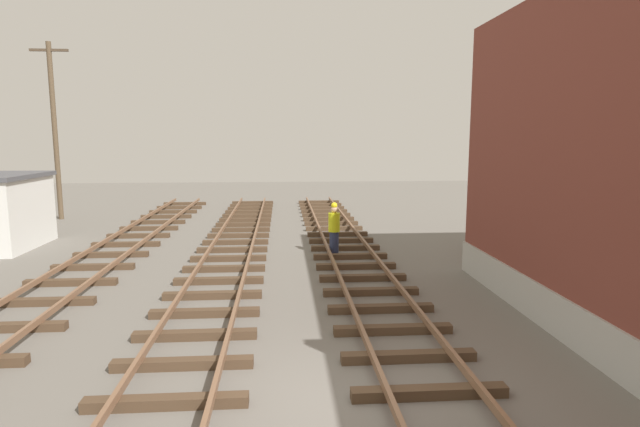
# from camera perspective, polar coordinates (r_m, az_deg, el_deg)

# --- Properties ---
(ground_plane) EXTENTS (80.00, 80.00, 0.00)m
(ground_plane) POSITION_cam_1_polar(r_m,az_deg,el_deg) (8.58, 4.04, -19.98)
(ground_plane) COLOR slate
(track_near_building) EXTENTS (2.50, 49.71, 0.32)m
(track_near_building) POSITION_cam_1_polar(r_m,az_deg,el_deg) (8.76, 12.03, -18.63)
(track_near_building) COLOR #4C3826
(track_near_building) RESTS_ON ground
(track_centre) EXTENTS (2.50, 49.71, 0.32)m
(track_centre) POSITION_cam_1_polar(r_m,az_deg,el_deg) (8.64, -16.70, -19.21)
(track_centre) COLOR #4C3826
(track_centre) RESTS_ON ground
(utility_pole_far) EXTENTS (1.80, 0.24, 8.63)m
(utility_pole_far) POSITION_cam_1_polar(r_m,az_deg,el_deg) (28.73, -27.34, 8.37)
(utility_pole_far) COLOR brown
(utility_pole_far) RESTS_ON ground
(track_worker_foreground) EXTENTS (0.40, 0.40, 1.87)m
(track_worker_foreground) POSITION_cam_1_polar(r_m,az_deg,el_deg) (17.81, 1.57, -1.75)
(track_worker_foreground) COLOR #262D4C
(track_worker_foreground) RESTS_ON ground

